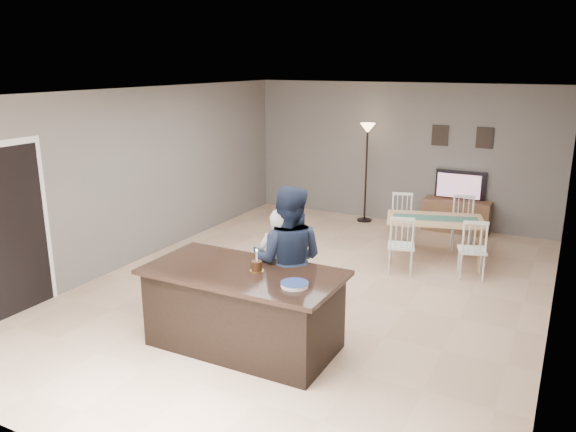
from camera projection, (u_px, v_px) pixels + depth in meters
The scene contains 14 objects.
floor at pixel (312, 290), 7.83m from camera, with size 8.00×8.00×0.00m, color tan.
room_shell at pixel (314, 171), 7.38m from camera, with size 8.00×8.00×8.00m.
kitchen_island at pixel (244, 308), 6.17m from camera, with size 2.15×1.10×0.90m.
tv_console at pixel (456, 216), 10.45m from camera, with size 1.20×0.40×0.60m, color brown.
television at pixel (459, 186), 10.36m from camera, with size 0.91×0.12×0.53m, color black.
tv_screen_glow at pixel (459, 186), 10.29m from camera, with size 0.78×0.78×0.00m, color #FF5E1C.
picture_frames at pixel (462, 137), 10.26m from camera, with size 1.10×0.02×0.38m.
doorway at pixel (12, 216), 6.85m from camera, with size 0.00×2.10×2.65m.
woman at pixel (281, 270), 6.49m from camera, with size 0.54×0.36×1.49m, color #B5B4B9.
man at pixel (288, 261), 6.41m from camera, with size 0.85×0.66×1.75m, color #1A243A.
birthday_cake at pixel (257, 266), 6.02m from camera, with size 0.16×0.16×0.24m.
plate_stack at pixel (295, 285), 5.60m from camera, with size 0.28×0.28×0.04m.
dining_table at pixel (435, 226), 8.85m from camera, with size 1.81×1.99×0.90m.
floor_lamp at pixel (367, 146), 10.82m from camera, with size 0.29×0.29×1.94m.
Camera 1 is at (3.04, -6.62, 3.07)m, focal length 35.00 mm.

